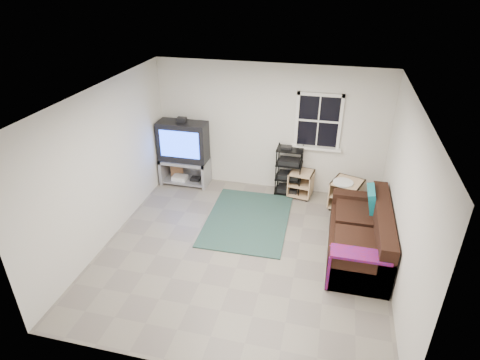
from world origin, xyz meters
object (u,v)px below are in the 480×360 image
(side_table_right, at_px, (347,192))
(sofa, at_px, (361,237))
(side_table_left, at_px, (301,182))
(av_rack, at_px, (289,174))
(tv_unit, at_px, (184,148))

(side_table_right, distance_m, sofa, 1.41)
(side_table_left, bearing_deg, av_rack, 179.50)
(av_rack, height_order, side_table_left, av_rack)
(av_rack, xyz_separation_m, side_table_right, (1.16, -0.31, -0.11))
(side_table_left, height_order, sofa, sofa)
(tv_unit, bearing_deg, side_table_left, 1.48)
(side_table_left, xyz_separation_m, side_table_right, (0.89, -0.31, 0.06))
(tv_unit, height_order, side_table_left, tv_unit)
(av_rack, xyz_separation_m, sofa, (1.40, -1.71, -0.12))
(tv_unit, relative_size, side_table_right, 2.19)
(tv_unit, bearing_deg, av_rack, 1.72)
(side_table_right, relative_size, sofa, 0.33)
(side_table_right, xyz_separation_m, sofa, (0.24, -1.39, -0.02))
(tv_unit, height_order, sofa, tv_unit)
(tv_unit, bearing_deg, side_table_right, -4.16)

